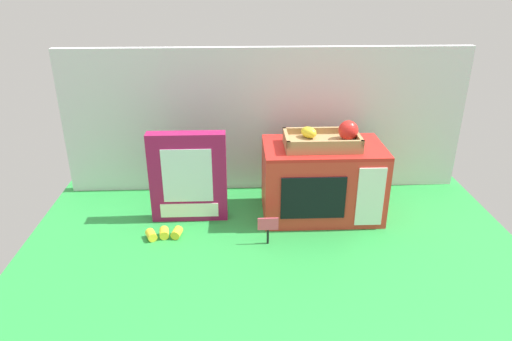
{
  "coord_description": "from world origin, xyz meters",
  "views": [
    {
      "loc": [
        -0.11,
        -1.5,
        0.88
      ],
      "look_at": [
        -0.05,
        0.05,
        0.19
      ],
      "focal_mm": 32.71,
      "sensor_mm": 36.0,
      "label": 1
    }
  ],
  "objects_px": {
    "loose_toy_banana": "(164,234)",
    "food_groups_crate": "(326,139)",
    "toy_microwave": "(322,180)",
    "cookie_set_box": "(188,177)",
    "price_sign": "(268,227)"
  },
  "relations": [
    {
      "from": "cookie_set_box",
      "to": "price_sign",
      "type": "height_order",
      "value": "cookie_set_box"
    },
    {
      "from": "toy_microwave",
      "to": "cookie_set_box",
      "type": "relative_size",
      "value": 1.29
    },
    {
      "from": "food_groups_crate",
      "to": "price_sign",
      "type": "height_order",
      "value": "food_groups_crate"
    },
    {
      "from": "food_groups_crate",
      "to": "loose_toy_banana",
      "type": "height_order",
      "value": "food_groups_crate"
    },
    {
      "from": "price_sign",
      "to": "loose_toy_banana",
      "type": "distance_m",
      "value": 0.37
    },
    {
      "from": "loose_toy_banana",
      "to": "food_groups_crate",
      "type": "bearing_deg",
      "value": 14.0
    },
    {
      "from": "cookie_set_box",
      "to": "loose_toy_banana",
      "type": "bearing_deg",
      "value": -120.83
    },
    {
      "from": "cookie_set_box",
      "to": "toy_microwave",
      "type": "bearing_deg",
      "value": 2.16
    },
    {
      "from": "toy_microwave",
      "to": "cookie_set_box",
      "type": "xyz_separation_m",
      "value": [
        -0.49,
        -0.02,
        0.03
      ]
    },
    {
      "from": "cookie_set_box",
      "to": "loose_toy_banana",
      "type": "relative_size",
      "value": 2.58
    },
    {
      "from": "food_groups_crate",
      "to": "loose_toy_banana",
      "type": "relative_size",
      "value": 2.03
    },
    {
      "from": "food_groups_crate",
      "to": "cookie_set_box",
      "type": "bearing_deg",
      "value": -178.95
    },
    {
      "from": "food_groups_crate",
      "to": "cookie_set_box",
      "type": "distance_m",
      "value": 0.51
    },
    {
      "from": "toy_microwave",
      "to": "food_groups_crate",
      "type": "distance_m",
      "value": 0.17
    },
    {
      "from": "toy_microwave",
      "to": "food_groups_crate",
      "type": "relative_size",
      "value": 1.64
    }
  ]
}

